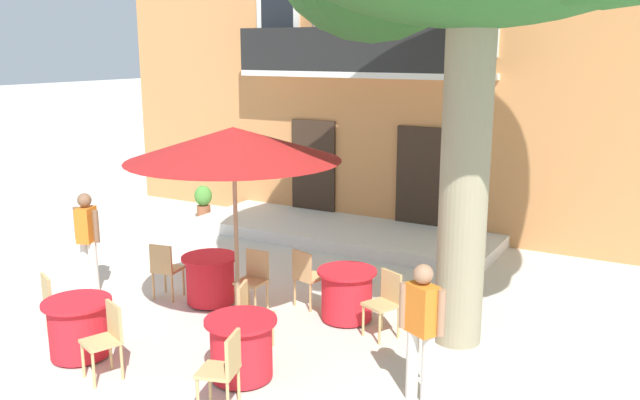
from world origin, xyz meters
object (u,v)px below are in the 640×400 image
cafe_chair_front_1 (224,367)px  cafe_table_far_side (210,279)px  cafe_chair_middle_1 (385,300)px  cafe_chair_near_tree_0 (56,301)px  cafe_chair_middle_0 (307,274)px  cafe_chair_far_side_0 (254,276)px  cafe_chair_near_tree_1 (107,336)px  pedestrian_mid_plaza (87,237)px  cafe_chair_front_0 (251,313)px  cafe_chair_far_side_1 (165,267)px  cafe_table_near_tree (79,328)px  pedestrian_near_entrance (421,325)px  ground_planter_left (203,201)px  cafe_table_middle (347,294)px  cafe_table_front (241,348)px  cafe_umbrella (233,145)px

cafe_chair_front_1 → cafe_table_far_side: (-2.14, 2.42, -0.14)m
cafe_chair_middle_1 → cafe_chair_near_tree_0: bearing=-149.5°
cafe_chair_middle_0 → cafe_chair_far_side_0: same height
cafe_chair_near_tree_1 → pedestrian_mid_plaza: pedestrian_mid_plaza is taller
cafe_chair_front_1 → cafe_chair_middle_0: bearing=104.1°
cafe_chair_middle_1 → cafe_chair_front_0: 1.84m
cafe_chair_middle_1 → cafe_chair_far_side_1: 3.60m
cafe_table_near_tree → pedestrian_mid_plaza: 2.48m
cafe_chair_middle_1 → pedestrian_mid_plaza: size_ratio=0.55×
pedestrian_near_entrance → pedestrian_mid_plaza: (-5.89, 0.58, 0.02)m
cafe_chair_near_tree_0 → cafe_chair_far_side_1: 1.85m
ground_planter_left → pedestrian_mid_plaza: (1.43, -4.60, 0.48)m
ground_planter_left → cafe_table_middle: bearing=-32.6°
cafe_chair_near_tree_1 → cafe_chair_far_side_0: 2.61m
cafe_table_middle → cafe_chair_front_1: (0.01, -2.89, 0.14)m
cafe_chair_middle_0 → pedestrian_near_entrance: size_ratio=0.57×
cafe_chair_near_tree_1 → ground_planter_left: bearing=120.8°
cafe_table_near_tree → pedestrian_mid_plaza: pedestrian_mid_plaza is taller
cafe_chair_middle_1 → cafe_table_front: (-0.99, -1.95, -0.14)m
cafe_chair_near_tree_0 → cafe_chair_middle_0: bearing=47.7°
cafe_table_near_tree → cafe_chair_near_tree_1: 0.77m
ground_planter_left → cafe_umbrella: bearing=-46.3°
ground_planter_left → cafe_chair_middle_1: bearing=-31.2°
pedestrian_near_entrance → cafe_umbrella: bearing=168.4°
cafe_chair_front_1 → pedestrian_mid_plaza: (-4.15, 1.85, 0.40)m
cafe_chair_middle_1 → cafe_chair_far_side_0: size_ratio=1.00×
cafe_chair_middle_0 → cafe_chair_near_tree_0: bearing=-132.3°
cafe_chair_middle_1 → pedestrian_near_entrance: bearing=-53.0°
cafe_table_middle → cafe_table_near_tree: bearing=-131.4°
cafe_table_near_tree → cafe_table_front: (2.14, 0.55, 0.00)m
cafe_chair_middle_1 → cafe_chair_front_1: (-0.70, -2.65, 0.00)m
cafe_chair_near_tree_0 → pedestrian_mid_plaza: size_ratio=0.55×
cafe_chair_front_0 → cafe_chair_near_tree_1: bearing=-127.1°
cafe_chair_middle_1 → cafe_table_near_tree: bearing=-141.3°
cafe_table_near_tree → cafe_table_middle: 3.66m
cafe_table_near_tree → cafe_chair_far_side_1: bearing=101.8°
cafe_table_far_side → pedestrian_mid_plaza: (-2.00, -0.57, 0.53)m
pedestrian_near_entrance → cafe_table_near_tree: bearing=-164.8°
cafe_chair_front_0 → cafe_umbrella: 2.22m
cafe_chair_near_tree_0 → ground_planter_left: 6.53m
cafe_table_far_side → cafe_chair_far_side_1: size_ratio=0.95×
cafe_table_near_tree → cafe_chair_front_1: 2.44m
cafe_table_middle → cafe_chair_front_1: 2.89m
cafe_table_middle → cafe_table_far_side: bearing=-167.6°
cafe_table_front → cafe_chair_far_side_0: cafe_chair_far_side_0 is taller
cafe_chair_front_0 → pedestrian_mid_plaza: bearing=172.3°
cafe_table_middle → pedestrian_mid_plaza: (-4.13, -1.04, 0.53)m
cafe_chair_near_tree_0 → cafe_chair_far_side_0: (1.75, 2.15, 0.00)m
cafe_chair_near_tree_1 → cafe_chair_far_side_0: (0.31, 2.59, 0.00)m
cafe_chair_near_tree_1 → cafe_chair_front_1: bearing=2.0°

